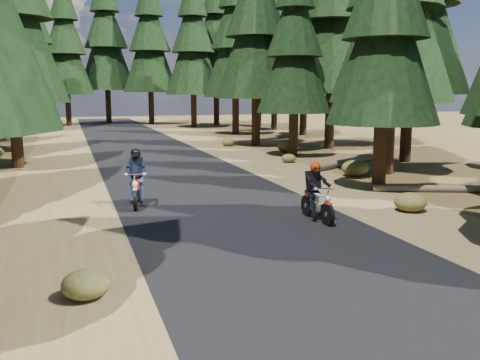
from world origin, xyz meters
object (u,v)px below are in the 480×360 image
(log_far, at_px, (435,189))
(rider_follow, at_px, (136,187))
(log_near, at_px, (346,162))
(rider_lead, at_px, (317,201))

(log_far, height_order, rider_follow, rider_follow)
(log_far, bearing_deg, log_near, 107.91)
(log_far, xyz_separation_m, rider_follow, (-9.86, 0.84, 0.45))
(rider_follow, bearing_deg, rider_lead, 153.19)
(log_far, distance_m, rider_lead, 6.09)
(log_far, relative_size, rider_follow, 2.09)
(log_near, bearing_deg, rider_lead, -154.65)
(log_near, height_order, rider_follow, rider_follow)
(log_near, distance_m, rider_lead, 10.77)
(rider_follow, bearing_deg, log_near, -139.99)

